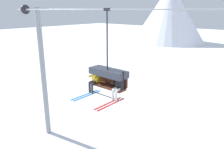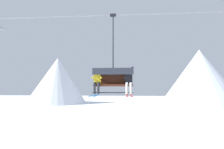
{
  "view_description": "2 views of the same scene",
  "coord_description": "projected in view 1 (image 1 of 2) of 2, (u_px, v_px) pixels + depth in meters",
  "views": [
    {
      "loc": [
        5.24,
        -7.8,
        8.88
      ],
      "look_at": [
        -0.84,
        -0.82,
        6.12
      ],
      "focal_mm": 35.0,
      "sensor_mm": 36.0,
      "label": 1
    },
    {
      "loc": [
        -0.58,
        -8.99,
        5.41
      ],
      "look_at": [
        -1.18,
        -0.86,
        6.0
      ],
      "focal_mm": 28.0,
      "sensor_mm": 36.0,
      "label": 2
    }
  ],
  "objects": [
    {
      "name": "lift_tower_near",
      "position": [
        43.0,
        72.0,
        15.07
      ],
      "size": [
        0.36,
        1.88,
        9.16
      ],
      "color": "gray",
      "rests_on": "ground_plane"
    },
    {
      "name": "skier_black",
      "position": [
        118.0,
        86.0,
        9.41
      ],
      "size": [
        0.48,
        1.7,
        1.34
      ],
      "color": "black"
    },
    {
      "name": "mountain_peak_west",
      "position": [
        169.0,
        14.0,
        59.94
      ],
      "size": [
        19.86,
        19.86,
        15.49
      ],
      "color": "white",
      "rests_on": "ground_plane"
    },
    {
      "name": "chairlift_chair",
      "position": [
        108.0,
        74.0,
        9.94
      ],
      "size": [
        1.88,
        0.74,
        3.8
      ],
      "color": "#512819"
    },
    {
      "name": "lift_cable",
      "position": [
        144.0,
        9.0,
        7.93
      ],
      "size": [
        19.13,
        0.05,
        0.05
      ],
      "color": "gray"
    },
    {
      "name": "skier_yellow",
      "position": [
        94.0,
        79.0,
        10.33
      ],
      "size": [
        0.46,
        1.7,
        1.23
      ],
      "color": "yellow"
    }
  ]
}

